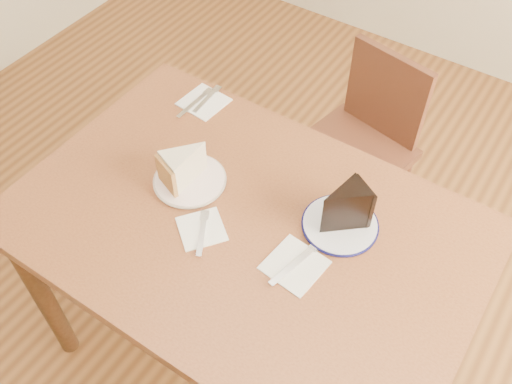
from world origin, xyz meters
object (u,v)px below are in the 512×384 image
(table, at_px, (245,245))
(chair_far, at_px, (359,144))
(plate_cream, at_px, (190,180))
(carrot_cake, at_px, (187,166))
(plate_navy, at_px, (340,225))
(chocolate_cake, at_px, (341,210))

(table, xyz_separation_m, chair_far, (0.00, 0.74, -0.23))
(plate_cream, height_order, carrot_cake, carrot_cake)
(plate_cream, relative_size, plate_navy, 1.01)
(plate_cream, xyz_separation_m, chocolate_cake, (0.41, 0.09, 0.06))
(plate_cream, bearing_deg, carrot_cake, 140.99)
(chair_far, distance_m, chocolate_cake, 0.76)
(chair_far, height_order, plate_cream, chair_far)
(carrot_cake, bearing_deg, plate_cream, -18.04)
(plate_navy, distance_m, chocolate_cake, 0.06)
(chair_far, height_order, plate_navy, chair_far)
(plate_navy, bearing_deg, chair_far, 108.52)
(carrot_cake, bearing_deg, chair_far, 93.84)
(table, bearing_deg, plate_navy, 31.40)
(chair_far, distance_m, plate_cream, 0.80)
(plate_navy, height_order, carrot_cake, carrot_cake)
(table, bearing_deg, carrot_cake, 169.48)
(table, relative_size, plate_cream, 6.28)
(carrot_cake, distance_m, chocolate_cake, 0.43)
(chair_far, height_order, chocolate_cake, chocolate_cake)
(carrot_cake, relative_size, chocolate_cake, 1.03)
(plate_navy, height_order, chocolate_cake, chocolate_cake)
(table, bearing_deg, chocolate_cake, 30.57)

